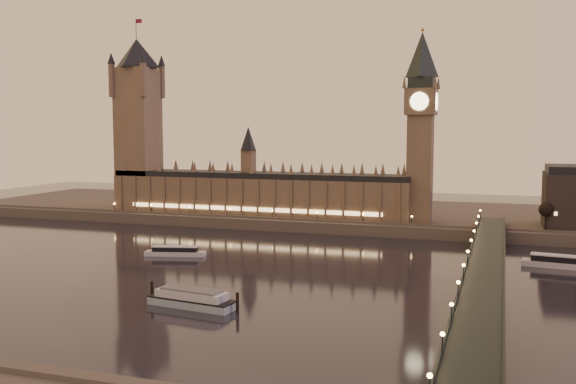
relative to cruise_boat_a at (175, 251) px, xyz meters
name	(u,v)px	position (x,y,z in m)	size (l,w,h in m)	color
ground	(241,273)	(41.35, -22.27, -1.91)	(700.00, 700.00, 0.00)	black
far_embankment	(389,215)	(71.35, 142.73, 1.09)	(560.00, 130.00, 6.00)	#423D35
palace_of_westminster	(258,188)	(1.22, 98.72, 19.80)	(180.00, 26.62, 52.00)	brown
victoria_tower	(138,114)	(-78.65, 98.73, 63.88)	(31.68, 31.68, 118.00)	brown
big_ben	(421,115)	(95.33, 98.72, 62.05)	(17.68, 17.68, 104.00)	brown
westminster_bridge	(484,276)	(132.96, -22.27, 3.61)	(13.20, 260.00, 15.30)	black
bare_tree_0	(550,212)	(160.68, 86.73, 13.81)	(6.39, 6.39, 13.00)	black
cruise_boat_a	(175,251)	(0.00, 0.00, 0.00)	(27.66, 12.17, 4.33)	silver
cruise_boat_b	(558,262)	(160.76, 28.06, 0.38)	(28.76, 10.36, 5.19)	silver
moored_barge	(192,299)	(45.41, -72.43, 0.72)	(33.67, 12.13, 6.23)	#889FAD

